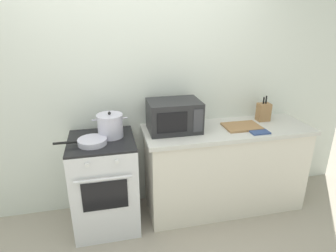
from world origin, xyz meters
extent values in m
cube|color=silver|center=(0.30, 0.97, 1.25)|extent=(4.40, 0.10, 2.50)
cube|color=beige|center=(0.90, 0.62, 0.44)|extent=(1.64, 0.56, 0.88)
cube|color=beige|center=(0.90, 0.62, 0.90)|extent=(1.70, 0.60, 0.04)
cube|color=silver|center=(-0.35, 0.60, 0.45)|extent=(0.60, 0.60, 0.90)
cube|color=black|center=(-0.35, 0.60, 0.91)|extent=(0.60, 0.60, 0.02)
cube|color=black|center=(-0.35, 0.30, 0.52)|extent=(0.39, 0.01, 0.28)
cylinder|color=silver|center=(-0.35, 0.27, 0.70)|extent=(0.48, 0.02, 0.02)
cylinder|color=silver|center=(-0.47, 0.29, 0.84)|extent=(0.04, 0.02, 0.04)
cylinder|color=silver|center=(-0.23, 0.29, 0.84)|extent=(0.04, 0.02, 0.04)
cylinder|color=silver|center=(-0.26, 0.66, 1.02)|extent=(0.23, 0.23, 0.20)
cylinder|color=silver|center=(-0.26, 0.66, 1.13)|extent=(0.24, 0.24, 0.01)
sphere|color=black|center=(-0.26, 0.66, 1.15)|extent=(0.03, 0.03, 0.03)
cylinder|color=silver|center=(-0.39, 0.66, 1.09)|extent=(0.05, 0.01, 0.01)
cylinder|color=silver|center=(-0.12, 0.66, 1.09)|extent=(0.05, 0.01, 0.01)
cylinder|color=silver|center=(-0.42, 0.52, 0.95)|extent=(0.25, 0.25, 0.05)
cylinder|color=black|center=(-0.65, 0.52, 0.96)|extent=(0.20, 0.02, 0.02)
cube|color=#232326|center=(0.35, 0.68, 1.07)|extent=(0.50, 0.36, 0.30)
cube|color=black|center=(0.29, 0.50, 1.07)|extent=(0.28, 0.01, 0.19)
cube|color=#38383D|center=(0.54, 0.50, 1.07)|extent=(0.09, 0.01, 0.22)
cube|color=#997047|center=(1.04, 0.60, 0.93)|extent=(0.36, 0.26, 0.02)
cube|color=#997047|center=(1.35, 0.74, 1.02)|extent=(0.13, 0.10, 0.19)
cylinder|color=black|center=(1.34, 0.74, 1.14)|extent=(0.02, 0.02, 0.07)
cylinder|color=black|center=(1.37, 0.74, 1.15)|extent=(0.02, 0.02, 0.08)
cube|color=#33477A|center=(1.14, 0.44, 0.93)|extent=(0.18, 0.14, 0.02)
camera|label=1|loc=(-0.28, -1.87, 1.98)|focal=30.68mm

